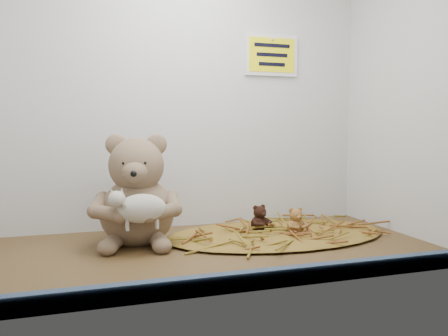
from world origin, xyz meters
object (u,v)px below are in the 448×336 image
object	(u,v)px
toy_lamb	(142,209)
mini_teddy_brown	(259,217)
mini_teddy_tan	(296,220)
main_teddy	(137,189)

from	to	relation	value
toy_lamb	mini_teddy_brown	world-z (taller)	toy_lamb
toy_lamb	mini_teddy_tan	world-z (taller)	toy_lamb
main_teddy	mini_teddy_brown	size ratio (longest dim) A/B	3.81
mini_teddy_brown	mini_teddy_tan	bearing A→B (deg)	-53.01
main_teddy	mini_teddy_tan	size ratio (longest dim) A/B	3.88
mini_teddy_tan	toy_lamb	bearing A→B (deg)	-177.63
main_teddy	mini_teddy_brown	bearing A→B (deg)	10.26
main_teddy	toy_lamb	size ratio (longest dim) A/B	1.89
mini_teddy_tan	mini_teddy_brown	distance (cm)	10.67
main_teddy	toy_lamb	distance (cm)	11.09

